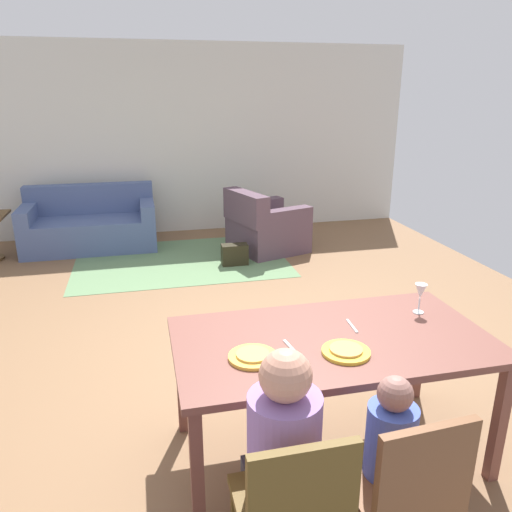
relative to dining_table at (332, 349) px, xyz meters
name	(u,v)px	position (x,y,z in m)	size (l,w,h in m)	color
ground_plane	(230,324)	(-0.25, 1.83, -0.70)	(6.67, 6.62, 0.02)	brown
back_wall	(187,140)	(-0.25, 5.19, 0.66)	(6.67, 0.10, 2.70)	silver
dining_table	(332,349)	(0.00, 0.00, 0.00)	(1.73, 0.93, 0.76)	brown
plate_near_man	(253,357)	(-0.48, -0.12, 0.08)	(0.25, 0.25, 0.02)	yellow
pizza_near_man	(253,354)	(-0.48, -0.12, 0.10)	(0.17, 0.17, 0.01)	gold
plate_near_child	(346,352)	(0.00, -0.18, 0.08)	(0.25, 0.25, 0.02)	yellow
pizza_near_child	(346,349)	(0.00, -0.18, 0.10)	(0.17, 0.17, 0.01)	gold
wine_glass	(420,292)	(0.62, 0.18, 0.21)	(0.07, 0.07, 0.19)	silver
fork	(290,346)	(-0.26, -0.05, 0.08)	(0.02, 0.15, 0.01)	silver
knife	(352,326)	(0.16, 0.10, 0.08)	(0.01, 0.17, 0.01)	silver
dining_chair_man	(293,509)	(-0.48, -0.82, -0.20)	(0.42, 0.42, 0.87)	brown
person_man	(281,473)	(-0.48, -0.65, -0.17)	(0.30, 0.40, 1.11)	#383641
dining_chair_child	(405,488)	(0.00, -0.82, -0.20)	(0.44, 0.44, 0.87)	brown
person_child	(383,470)	(0.00, -0.65, -0.25)	(0.22, 0.29, 0.92)	#2D3C46
area_rug	(181,260)	(-0.53, 3.71, -0.68)	(2.60, 1.80, 0.01)	#608257
couch	(91,226)	(-1.66, 4.57, -0.38)	(1.71, 0.86, 0.82)	#4A5C8A
armchair	(265,227)	(0.60, 3.89, -0.37)	(1.08, 1.08, 0.82)	#57414D
handbag	(235,255)	(0.10, 3.41, -0.56)	(0.32, 0.16, 0.26)	black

